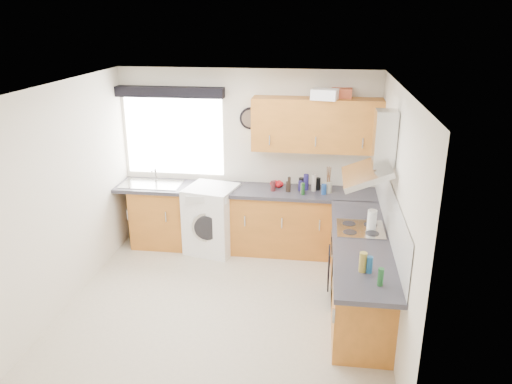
# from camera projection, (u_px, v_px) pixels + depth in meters

# --- Properties ---
(ground_plane) EXTENTS (3.60, 3.60, 0.00)m
(ground_plane) POSITION_uv_depth(u_px,v_px,m) (225.00, 305.00, 5.77)
(ground_plane) COLOR beige
(ceiling) EXTENTS (3.60, 3.60, 0.02)m
(ceiling) POSITION_uv_depth(u_px,v_px,m) (219.00, 86.00, 4.93)
(ceiling) COLOR white
(ceiling) RESTS_ON wall_back
(wall_back) EXTENTS (3.60, 0.02, 2.50)m
(wall_back) POSITION_uv_depth(u_px,v_px,m) (248.00, 159.00, 7.03)
(wall_back) COLOR silver
(wall_back) RESTS_ON ground_plane
(wall_front) EXTENTS (3.60, 0.02, 2.50)m
(wall_front) POSITION_uv_depth(u_px,v_px,m) (174.00, 291.00, 3.67)
(wall_front) COLOR silver
(wall_front) RESTS_ON ground_plane
(wall_left) EXTENTS (0.02, 3.60, 2.50)m
(wall_left) POSITION_uv_depth(u_px,v_px,m) (65.00, 196.00, 5.58)
(wall_left) COLOR silver
(wall_left) RESTS_ON ground_plane
(wall_right) EXTENTS (0.02, 3.60, 2.50)m
(wall_right) POSITION_uv_depth(u_px,v_px,m) (394.00, 213.00, 5.13)
(wall_right) COLOR silver
(wall_right) RESTS_ON ground_plane
(window) EXTENTS (1.40, 0.02, 1.10)m
(window) POSITION_uv_depth(u_px,v_px,m) (174.00, 136.00, 7.06)
(window) COLOR white
(window) RESTS_ON wall_back
(window_blind) EXTENTS (1.50, 0.18, 0.14)m
(window_blind) POSITION_uv_depth(u_px,v_px,m) (170.00, 92.00, 6.76)
(window_blind) COLOR black
(window_blind) RESTS_ON wall_back
(splashback) EXTENTS (0.01, 3.00, 0.54)m
(splashback) POSITION_uv_depth(u_px,v_px,m) (389.00, 208.00, 5.43)
(splashback) COLOR white
(splashback) RESTS_ON wall_right
(base_cab_back) EXTENTS (3.00, 0.58, 0.86)m
(base_cab_back) POSITION_uv_depth(u_px,v_px,m) (238.00, 220.00, 7.05)
(base_cab_back) COLOR #A66020
(base_cab_back) RESTS_ON ground_plane
(base_cab_corner) EXTENTS (0.60, 0.60, 0.86)m
(base_cab_corner) POSITION_uv_depth(u_px,v_px,m) (353.00, 226.00, 6.84)
(base_cab_corner) COLOR #A66020
(base_cab_corner) RESTS_ON ground_plane
(base_cab_right) EXTENTS (0.58, 2.10, 0.86)m
(base_cab_right) POSITION_uv_depth(u_px,v_px,m) (359.00, 274.00, 5.58)
(base_cab_right) COLOR #A66020
(base_cab_right) RESTS_ON ground_plane
(worktop_back) EXTENTS (3.60, 0.62, 0.05)m
(worktop_back) POSITION_uv_depth(u_px,v_px,m) (244.00, 190.00, 6.88)
(worktop_back) COLOR #2C2A32
(worktop_back) RESTS_ON base_cab_back
(worktop_right) EXTENTS (0.62, 2.42, 0.05)m
(worktop_right) POSITION_uv_depth(u_px,v_px,m) (362.00, 243.00, 5.29)
(worktop_right) COLOR #2C2A32
(worktop_right) RESTS_ON base_cab_right
(sink) EXTENTS (0.84, 0.46, 0.10)m
(sink) POSITION_uv_depth(u_px,v_px,m) (151.00, 182.00, 7.02)
(sink) COLOR #AEAFB0
(sink) RESTS_ON worktop_back
(oven) EXTENTS (0.56, 0.58, 0.85)m
(oven) POSITION_uv_depth(u_px,v_px,m) (357.00, 268.00, 5.72)
(oven) COLOR black
(oven) RESTS_ON ground_plane
(hob_plate) EXTENTS (0.52, 0.52, 0.01)m
(hob_plate) POSITION_uv_depth(u_px,v_px,m) (360.00, 229.00, 5.56)
(hob_plate) COLOR #AEAFB0
(hob_plate) RESTS_ON worktop_right
(extractor_hood) EXTENTS (0.52, 0.78, 0.66)m
(extractor_hood) POSITION_uv_depth(u_px,v_px,m) (376.00, 155.00, 5.26)
(extractor_hood) COLOR #AEAFB0
(extractor_hood) RESTS_ON wall_right
(upper_cabinets) EXTENTS (1.70, 0.35, 0.70)m
(upper_cabinets) POSITION_uv_depth(u_px,v_px,m) (316.00, 125.00, 6.57)
(upper_cabinets) COLOR #A66020
(upper_cabinets) RESTS_ON wall_back
(washing_machine) EXTENTS (0.76, 0.74, 0.94)m
(washing_machine) POSITION_uv_depth(u_px,v_px,m) (212.00, 219.00, 6.98)
(washing_machine) COLOR white
(washing_machine) RESTS_ON ground_plane
(wall_clock) EXTENTS (0.30, 0.04, 0.30)m
(wall_clock) POSITION_uv_depth(u_px,v_px,m) (250.00, 119.00, 6.80)
(wall_clock) COLOR black
(wall_clock) RESTS_ON wall_back
(casserole) EXTENTS (0.36, 0.29, 0.13)m
(casserole) POSITION_uv_depth(u_px,v_px,m) (325.00, 94.00, 6.32)
(casserole) COLOR white
(casserole) RESTS_ON upper_cabinets
(storage_box) EXTENTS (0.28, 0.24, 0.12)m
(storage_box) POSITION_uv_depth(u_px,v_px,m) (342.00, 93.00, 6.48)
(storage_box) COLOR #C35232
(storage_box) RESTS_ON upper_cabinets
(utensil_pot) EXTENTS (0.13, 0.13, 0.15)m
(utensil_pot) POSITION_uv_depth(u_px,v_px,m) (328.00, 187.00, 6.69)
(utensil_pot) COLOR #A09881
(utensil_pot) RESTS_ON worktop_back
(kitchen_roll) EXTENTS (0.13, 0.13, 0.23)m
(kitchen_roll) POSITION_uv_depth(u_px,v_px,m) (372.00, 220.00, 5.53)
(kitchen_roll) COLOR white
(kitchen_roll) RESTS_ON worktop_right
(tomato_cluster) EXTENTS (0.20, 0.20, 0.07)m
(tomato_cluster) POSITION_uv_depth(u_px,v_px,m) (277.00, 184.00, 6.94)
(tomato_cluster) COLOR #B71016
(tomato_cluster) RESTS_ON worktop_back
(jar_0) EXTENTS (0.06, 0.06, 0.14)m
(jar_0) POSITION_uv_depth(u_px,v_px,m) (303.00, 188.00, 6.66)
(jar_0) COLOR #A89A8F
(jar_0) RESTS_ON worktop_back
(jar_1) EXTENTS (0.07, 0.07, 0.14)m
(jar_1) POSITION_uv_depth(u_px,v_px,m) (273.00, 186.00, 6.75)
(jar_1) COLOR #4F1C1E
(jar_1) RESTS_ON worktop_back
(jar_2) EXTENTS (0.06, 0.06, 0.14)m
(jar_2) POSITION_uv_depth(u_px,v_px,m) (300.00, 186.00, 6.77)
(jar_2) COLOR #201750
(jar_2) RESTS_ON worktop_back
(jar_3) EXTENTS (0.04, 0.04, 0.21)m
(jar_3) POSITION_uv_depth(u_px,v_px,m) (289.00, 184.00, 6.71)
(jar_3) COLOR black
(jar_3) RESTS_ON worktop_back
(jar_4) EXTENTS (0.08, 0.08, 0.14)m
(jar_4) POSITION_uv_depth(u_px,v_px,m) (301.00, 183.00, 6.87)
(jar_4) COLOR black
(jar_4) RESTS_ON worktop_back
(jar_5) EXTENTS (0.07, 0.07, 0.22)m
(jar_5) POSITION_uv_depth(u_px,v_px,m) (306.00, 182.00, 6.78)
(jar_5) COLOR navy
(jar_5) RESTS_ON worktop_back
(jar_6) EXTENTS (0.07, 0.07, 0.14)m
(jar_6) POSITION_uv_depth(u_px,v_px,m) (324.00, 189.00, 6.63)
(jar_6) COLOR navy
(jar_6) RESTS_ON worktop_back
(jar_7) EXTENTS (0.05, 0.05, 0.14)m
(jar_7) POSITION_uv_depth(u_px,v_px,m) (287.00, 187.00, 6.72)
(jar_7) COLOR black
(jar_7) RESTS_ON worktop_back
(jar_8) EXTENTS (0.05, 0.05, 0.16)m
(jar_8) POSITION_uv_depth(u_px,v_px,m) (303.00, 189.00, 6.61)
(jar_8) COLOR #17431A
(jar_8) RESTS_ON worktop_back
(jar_9) EXTENTS (0.06, 0.06, 0.24)m
(jar_9) POSITION_uv_depth(u_px,v_px,m) (314.00, 183.00, 6.74)
(jar_9) COLOR #B0A196
(jar_9) RESTS_ON worktop_back
(jar_10) EXTENTS (0.07, 0.07, 0.17)m
(jar_10) POSITION_uv_depth(u_px,v_px,m) (318.00, 184.00, 6.80)
(jar_10) COLOR black
(jar_10) RESTS_ON worktop_back
(bottle_0) EXTENTS (0.07, 0.07, 0.19)m
(bottle_0) POSITION_uv_depth(u_px,v_px,m) (363.00, 262.00, 4.62)
(bottle_0) COLOR olive
(bottle_0) RESTS_ON worktop_right
(bottle_1) EXTENTS (0.06, 0.06, 0.16)m
(bottle_1) POSITION_uv_depth(u_px,v_px,m) (370.00, 265.00, 4.61)
(bottle_1) COLOR navy
(bottle_1) RESTS_ON worktop_right
(bottle_2) EXTENTS (0.05, 0.05, 0.17)m
(bottle_2) POSITION_uv_depth(u_px,v_px,m) (381.00, 277.00, 4.39)
(bottle_2) COLOR #1E5427
(bottle_2) RESTS_ON worktop_right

